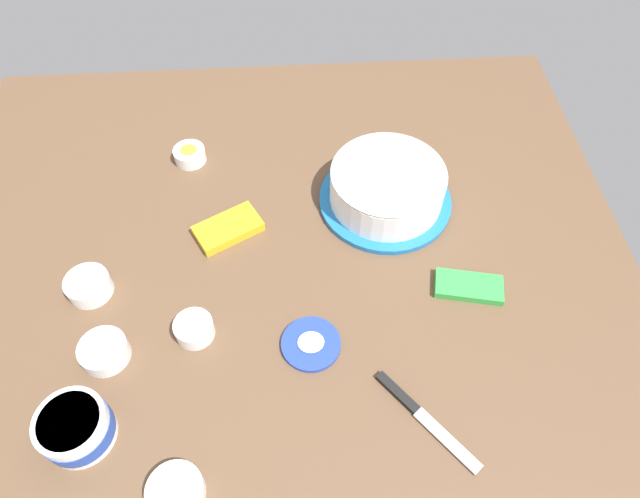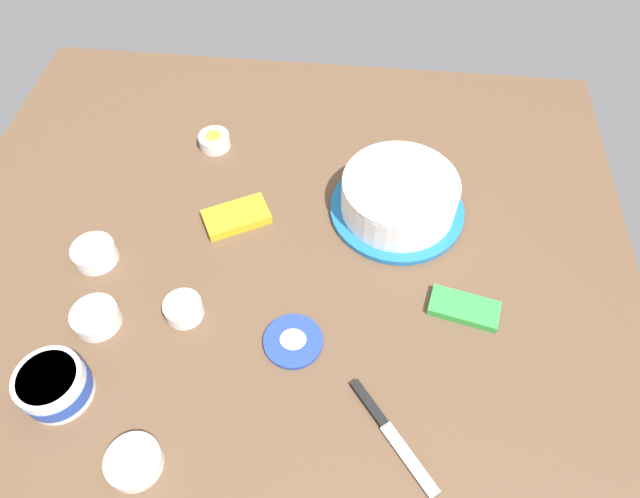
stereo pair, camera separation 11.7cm
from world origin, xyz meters
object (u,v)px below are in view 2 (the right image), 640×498
(frosting_tub, at_px, (54,385))
(sprinkle_bowl_blue, at_px, (96,317))
(sprinkle_bowl_rainbow, at_px, (134,462))
(sprinkle_bowl_yellow, at_px, (214,140))
(spreading_knife, at_px, (385,425))
(candy_box_upper, at_px, (464,308))
(frosting_tub_lid, at_px, (293,341))
(frosted_cake, at_px, (399,196))
(candy_box_lower, at_px, (236,217))
(sprinkle_bowl_green, at_px, (183,309))
(sprinkle_bowl_orange, at_px, (94,253))

(frosting_tub, relative_size, sprinkle_bowl_blue, 1.33)
(sprinkle_bowl_rainbow, xyz_separation_m, sprinkle_bowl_yellow, (0.03, -0.78, 0.00))
(spreading_knife, height_order, sprinkle_bowl_rainbow, sprinkle_bowl_rainbow)
(candy_box_upper, bearing_deg, sprinkle_bowl_blue, 20.36)
(frosting_tub_lid, distance_m, spreading_knife, 0.24)
(frosted_cake, relative_size, sprinkle_bowl_yellow, 3.99)
(frosted_cake, height_order, candy_box_lower, frosted_cake)
(frosting_tub, height_order, sprinkle_bowl_blue, frosting_tub)
(frosting_tub_lid, bearing_deg, sprinkle_bowl_rainbow, 47.31)
(sprinkle_bowl_rainbow, bearing_deg, frosted_cake, -125.07)
(sprinkle_bowl_green, xyz_separation_m, candy_box_lower, (-0.06, -0.25, -0.01))
(frosted_cake, xyz_separation_m, candy_box_upper, (-0.14, 0.25, -0.04))
(spreading_knife, height_order, sprinkle_bowl_orange, sprinkle_bowl_orange)
(spreading_knife, bearing_deg, sprinkle_bowl_green, -24.51)
(sprinkle_bowl_blue, height_order, candy_box_upper, sprinkle_bowl_blue)
(spreading_knife, height_order, sprinkle_bowl_yellow, sprinkle_bowl_yellow)
(spreading_knife, distance_m, candy_box_lower, 0.56)
(sprinkle_bowl_blue, bearing_deg, frosted_cake, -148.99)
(sprinkle_bowl_green, distance_m, sprinkle_bowl_rainbow, 0.30)
(frosting_tub_lid, xyz_separation_m, sprinkle_bowl_blue, (0.39, -0.00, 0.01))
(candy_box_lower, relative_size, candy_box_upper, 1.04)
(frosting_tub_lid, height_order, sprinkle_bowl_orange, sprinkle_bowl_orange)
(candy_box_upper, bearing_deg, candy_box_lower, -7.94)
(frosted_cake, distance_m, sprinkle_bowl_blue, 0.69)
(frosting_tub_lid, height_order, sprinkle_bowl_blue, sprinkle_bowl_blue)
(frosted_cake, bearing_deg, candy_box_upper, 119.57)
(candy_box_upper, bearing_deg, frosting_tub_lid, 29.99)
(sprinkle_bowl_green, height_order, sprinkle_bowl_blue, same)
(spreading_knife, bearing_deg, sprinkle_bowl_orange, -25.36)
(spreading_knife, relative_size, sprinkle_bowl_green, 2.55)
(frosted_cake, xyz_separation_m, sprinkle_bowl_rainbow, (0.43, 0.61, -0.04))
(spreading_knife, relative_size, candy_box_lower, 1.35)
(sprinkle_bowl_rainbow, distance_m, sprinkle_bowl_orange, 0.46)
(spreading_knife, distance_m, sprinkle_bowl_green, 0.45)
(frosting_tub_lid, bearing_deg, sprinkle_bowl_green, -10.13)
(frosted_cake, height_order, sprinkle_bowl_orange, frosted_cake)
(spreading_knife, xyz_separation_m, candy_box_lower, (0.35, -0.44, 0.01))
(frosting_tub, xyz_separation_m, candy_box_lower, (-0.24, -0.44, -0.03))
(frosted_cake, distance_m, sprinkle_bowl_yellow, 0.49)
(sprinkle_bowl_green, bearing_deg, spreading_knife, 155.49)
(frosting_tub_lid, distance_m, sprinkle_bowl_rainbow, 0.35)
(frosting_tub, distance_m, sprinkle_bowl_green, 0.27)
(frosted_cake, bearing_deg, candy_box_lower, 10.02)
(frosting_tub, bearing_deg, frosting_tub_lid, -160.26)
(frosted_cake, height_order, sprinkle_bowl_yellow, frosted_cake)
(frosting_tub_lid, xyz_separation_m, sprinkle_bowl_orange, (0.45, -0.15, 0.02))
(spreading_knife, xyz_separation_m, sprinkle_bowl_yellow, (0.45, -0.67, 0.01))
(sprinkle_bowl_blue, distance_m, candy_box_lower, 0.37)
(frosting_tub, xyz_separation_m, spreading_knife, (-0.60, -0.00, -0.03))
(candy_box_lower, bearing_deg, sprinkle_bowl_yellow, -95.02)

